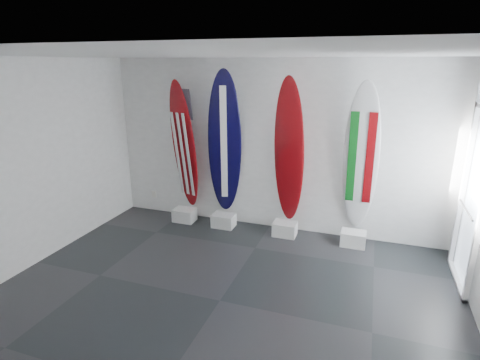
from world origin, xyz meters
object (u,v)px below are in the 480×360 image
at_px(surfboard_navy, 225,144).
at_px(surfboard_swiss, 289,152).
at_px(surfboard_italy, 361,159).
at_px(surfboard_usa, 184,146).

distance_m(surfboard_navy, surfboard_swiss, 1.16).
bearing_deg(surfboard_swiss, surfboard_italy, 16.30).
height_order(surfboard_usa, surfboard_navy, surfboard_navy).
bearing_deg(surfboard_italy, surfboard_navy, -177.69).
distance_m(surfboard_swiss, surfboard_italy, 1.16).
relative_size(surfboard_usa, surfboard_swiss, 0.97).
bearing_deg(surfboard_italy, surfboard_swiss, -177.69).
xyz_separation_m(surfboard_usa, surfboard_swiss, (1.96, 0.00, 0.04)).
xyz_separation_m(surfboard_navy, surfboard_swiss, (1.15, 0.00, -0.05)).
xyz_separation_m(surfboard_navy, surfboard_italy, (2.31, 0.00, -0.07)).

